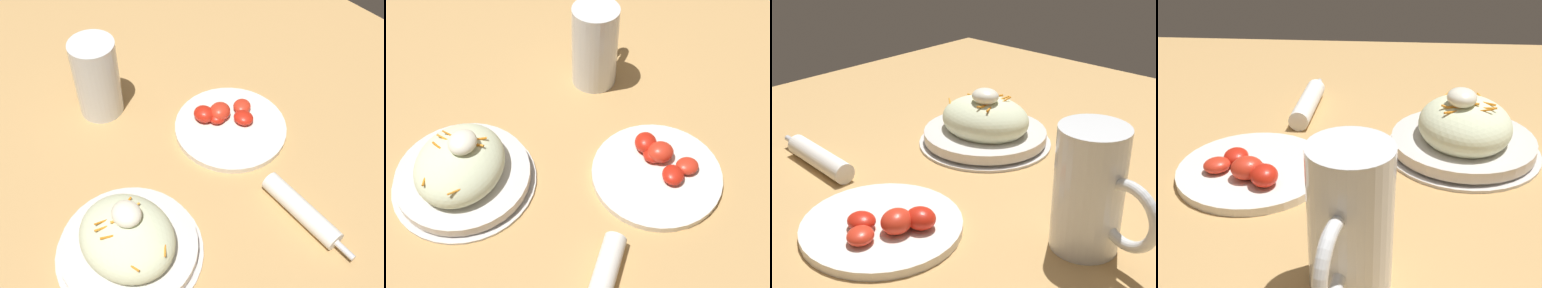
% 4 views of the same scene
% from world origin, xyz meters
% --- Properties ---
extents(ground_plane, '(1.43, 1.43, 0.00)m').
position_xyz_m(ground_plane, '(0.00, 0.00, 0.00)').
color(ground_plane, tan).
extents(salad_plate, '(0.24, 0.24, 0.11)m').
position_xyz_m(salad_plate, '(-0.13, 0.13, 0.03)').
color(salad_plate, silver).
rests_on(salad_plate, ground_plane).
extents(beer_mug, '(0.15, 0.09, 0.16)m').
position_xyz_m(beer_mug, '(0.17, -0.02, 0.07)').
color(beer_mug, white).
rests_on(beer_mug, ground_plane).
extents(napkin_roll, '(0.19, 0.04, 0.03)m').
position_xyz_m(napkin_roll, '(-0.27, -0.13, 0.02)').
color(napkin_roll, white).
rests_on(napkin_roll, ground_plane).
extents(tomato_plate, '(0.22, 0.22, 0.04)m').
position_xyz_m(tomato_plate, '(-0.04, -0.18, 0.01)').
color(tomato_plate, white).
rests_on(tomato_plate, ground_plane).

